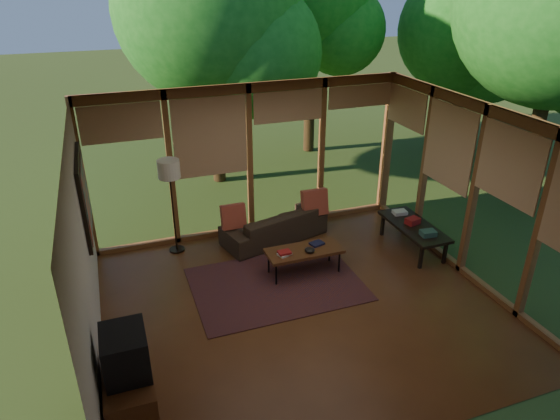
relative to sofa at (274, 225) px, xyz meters
name	(u,v)px	position (x,y,z in m)	size (l,w,h in m)	color
floor	(302,305)	(-0.27, -2.00, -0.27)	(5.50, 5.50, 0.00)	brown
ceiling	(306,123)	(-0.27, -2.00, 2.43)	(5.50, 5.50, 0.00)	white
wall_left	(85,258)	(-3.02, -2.00, 1.08)	(0.04, 5.00, 2.70)	beige
wall_front	(409,340)	(-0.27, -4.50, 1.08)	(5.50, 0.04, 2.70)	beige
window_wall_back	(250,161)	(-0.27, 0.50, 1.08)	(5.50, 0.12, 2.70)	brown
window_wall_right	(474,193)	(2.48, -2.00, 1.08)	(0.12, 5.00, 2.70)	brown
exterior_lawn	(435,117)	(7.73, 6.00, -0.28)	(40.00, 40.00, 0.00)	#30491B
tree_nw	(210,9)	(-0.26, 3.14, 3.39)	(3.85, 3.85, 5.60)	#372814
tree_far	(462,30)	(6.07, 3.26, 2.75)	(3.12, 3.12, 4.60)	#372814
rug	(276,284)	(-0.45, -1.38, -0.27)	(2.54, 1.80, 0.01)	maroon
sofa	(274,225)	(0.00, 0.00, 0.00)	(1.87, 0.73, 0.55)	#36281B
pillow_left	(233,217)	(-0.75, -0.05, 0.31)	(0.42, 0.14, 0.42)	maroon
pillow_right	(315,203)	(0.75, -0.05, 0.34)	(0.47, 0.16, 0.47)	maroon
ct_book_lower	(284,254)	(-0.27, -1.26, 0.17)	(0.20, 0.15, 0.03)	beige
ct_book_upper	(284,252)	(-0.27, -1.26, 0.20)	(0.19, 0.15, 0.03)	maroon
ct_book_side	(317,243)	(0.33, -1.13, 0.17)	(0.21, 0.16, 0.03)	black
ct_bowl	(310,250)	(0.13, -1.31, 0.19)	(0.16, 0.16, 0.07)	black
media_cabinet	(130,393)	(-2.74, -3.20, 0.03)	(0.50, 1.00, 0.60)	#5C3119
television	(125,353)	(-2.72, -3.20, 0.58)	(0.45, 0.55, 0.50)	black
console_book_a	(428,233)	(2.13, -1.53, 0.23)	(0.24, 0.18, 0.09)	#2F5347
console_book_b	(413,221)	(2.13, -1.08, 0.23)	(0.23, 0.17, 0.10)	maroon
console_book_c	(400,212)	(2.13, -0.68, 0.21)	(0.24, 0.17, 0.06)	beige
floor_lamp	(169,174)	(-1.72, 0.18, 1.13)	(0.36, 0.36, 1.65)	black
coffee_table	(304,251)	(0.08, -1.21, 0.12)	(1.20, 0.50, 0.43)	#5C3119
side_console	(414,227)	(2.13, -1.13, 0.14)	(0.60, 1.40, 0.46)	black
wall_painting	(84,196)	(-2.99, -0.60, 1.28)	(0.06, 1.35, 1.15)	black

